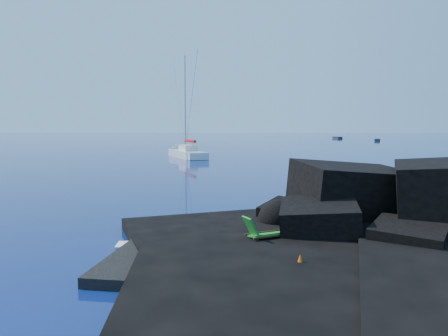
% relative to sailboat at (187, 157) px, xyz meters
% --- Properties ---
extents(ground, '(400.00, 400.00, 0.00)m').
position_rel_sailboat_xyz_m(ground, '(3.27, -48.09, 0.00)').
color(ground, black).
rests_on(ground, ground).
extents(headland, '(24.00, 24.00, 3.60)m').
position_rel_sailboat_xyz_m(headland, '(16.27, -45.09, 0.00)').
color(headland, black).
rests_on(headland, ground).
extents(beach, '(9.08, 6.86, 0.70)m').
position_rel_sailboat_xyz_m(beach, '(7.77, -47.59, 0.00)').
color(beach, black).
rests_on(beach, ground).
extents(surf_foam, '(10.00, 8.00, 0.06)m').
position_rel_sailboat_xyz_m(surf_foam, '(8.27, -43.09, 0.00)').
color(surf_foam, white).
rests_on(surf_foam, ground).
extents(sailboat, '(8.59, 13.97, 14.71)m').
position_rel_sailboat_xyz_m(sailboat, '(0.00, 0.00, 0.00)').
color(sailboat, silver).
rests_on(sailboat, ground).
extents(deck_chair, '(1.97, 1.56, 1.25)m').
position_rel_sailboat_xyz_m(deck_chair, '(9.17, -46.15, 0.97)').
color(deck_chair, '#1B7B24').
rests_on(deck_chair, beach).
extents(towel, '(2.00, 1.42, 0.05)m').
position_rel_sailboat_xyz_m(towel, '(9.22, -47.67, 0.37)').
color(towel, silver).
rests_on(towel, beach).
extents(sunbather, '(1.77, 1.00, 0.24)m').
position_rel_sailboat_xyz_m(sunbather, '(9.22, -47.67, 0.52)').
color(sunbather, tan).
rests_on(sunbather, towel).
extents(marker_cone, '(0.46, 0.46, 0.53)m').
position_rel_sailboat_xyz_m(marker_cone, '(9.97, -49.14, 0.62)').
color(marker_cone, '#D3500B').
rests_on(marker_cone, beach).
extents(distant_boat_a, '(2.28, 4.85, 0.62)m').
position_rel_sailboat_xyz_m(distant_boat_a, '(37.83, 76.90, 0.00)').
color(distant_boat_a, '#222227').
rests_on(distant_boat_a, ground).
extents(distant_boat_b, '(2.71, 4.70, 0.60)m').
position_rel_sailboat_xyz_m(distant_boat_b, '(45.02, 59.40, 0.00)').
color(distant_boat_b, '#242328').
rests_on(distant_boat_b, ground).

